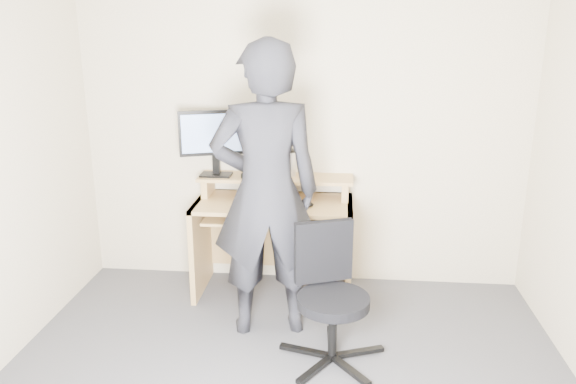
% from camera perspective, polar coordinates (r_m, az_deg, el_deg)
% --- Properties ---
extents(back_wall, '(3.50, 0.02, 2.50)m').
position_cam_1_polar(back_wall, '(4.42, 1.53, 6.30)').
color(back_wall, beige).
rests_on(back_wall, ground).
extents(desk, '(1.20, 0.60, 0.91)m').
position_cam_1_polar(desk, '(4.41, -1.34, -3.19)').
color(desk, tan).
rests_on(desk, ground).
extents(monitor, '(0.52, 0.22, 0.52)m').
position_cam_1_polar(monitor, '(4.35, -7.47, 5.57)').
color(monitor, black).
rests_on(monitor, desk).
extents(external_drive, '(0.10, 0.14, 0.20)m').
position_cam_1_polar(external_drive, '(4.39, -3.25, 3.00)').
color(external_drive, black).
rests_on(external_drive, desk).
extents(travel_mug, '(0.10, 0.10, 0.19)m').
position_cam_1_polar(travel_mug, '(4.36, 0.24, 2.87)').
color(travel_mug, '#B5B6BA').
rests_on(travel_mug, desk).
extents(smartphone, '(0.10, 0.14, 0.01)m').
position_cam_1_polar(smartphone, '(4.31, 2.09, 1.45)').
color(smartphone, black).
rests_on(smartphone, desk).
extents(charger, '(0.05, 0.04, 0.03)m').
position_cam_1_polar(charger, '(4.33, -4.49, 1.66)').
color(charger, black).
rests_on(charger, desk).
extents(headphones, '(0.18, 0.18, 0.06)m').
position_cam_1_polar(headphones, '(4.44, -2.66, 1.94)').
color(headphones, silver).
rests_on(headphones, desk).
extents(keyboard, '(0.48, 0.23, 0.03)m').
position_cam_1_polar(keyboard, '(4.21, -1.78, -2.44)').
color(keyboard, black).
rests_on(keyboard, desk).
extents(mouse, '(0.11, 0.08, 0.04)m').
position_cam_1_polar(mouse, '(4.15, 1.95, -1.26)').
color(mouse, black).
rests_on(mouse, desk).
extents(office_chair, '(0.68, 0.65, 0.85)m').
position_cam_1_polar(office_chair, '(3.54, 4.27, -9.90)').
color(office_chair, black).
rests_on(office_chair, ground).
extents(person, '(0.80, 0.61, 1.98)m').
position_cam_1_polar(person, '(3.68, -2.27, -0.05)').
color(person, black).
rests_on(person, ground).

